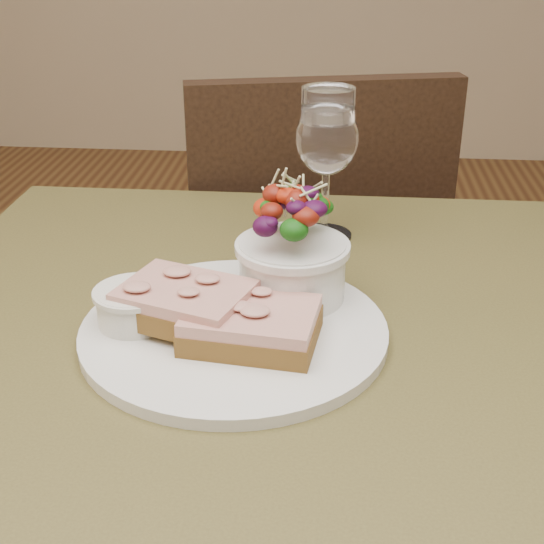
# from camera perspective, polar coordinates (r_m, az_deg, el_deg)

# --- Properties ---
(cafe_table) EXTENTS (0.80, 0.80, 0.75)m
(cafe_table) POSITION_cam_1_polar(r_m,az_deg,el_deg) (0.81, 0.20, -10.95)
(cafe_table) COLOR #463E1E
(cafe_table) RESTS_ON ground
(chair_far) EXTENTS (0.50, 0.50, 0.90)m
(chair_far) POSITION_cam_1_polar(r_m,az_deg,el_deg) (1.54, 2.13, -6.91)
(chair_far) COLOR black
(chair_far) RESTS_ON ground
(dinner_plate) EXTENTS (0.30, 0.30, 0.01)m
(dinner_plate) POSITION_cam_1_polar(r_m,az_deg,el_deg) (0.74, -2.87, -4.45)
(dinner_plate) COLOR white
(dinner_plate) RESTS_ON cafe_table
(sandwich_front) EXTENTS (0.13, 0.10, 0.03)m
(sandwich_front) POSITION_cam_1_polar(r_m,az_deg,el_deg) (0.71, -1.56, -4.01)
(sandwich_front) COLOR #493213
(sandwich_front) RESTS_ON dinner_plate
(sandwich_back) EXTENTS (0.14, 0.12, 0.03)m
(sandwich_back) POSITION_cam_1_polar(r_m,az_deg,el_deg) (0.73, -6.54, -2.30)
(sandwich_back) COLOR #493213
(sandwich_back) RESTS_ON dinner_plate
(ramekin) EXTENTS (0.07, 0.07, 0.04)m
(ramekin) POSITION_cam_1_polar(r_m,az_deg,el_deg) (0.75, -10.34, -2.42)
(ramekin) COLOR silver
(ramekin) RESTS_ON dinner_plate
(salad_bowl) EXTENTS (0.11, 0.11, 0.13)m
(salad_bowl) POSITION_cam_1_polar(r_m,az_deg,el_deg) (0.77, 1.56, 2.09)
(salad_bowl) COLOR white
(salad_bowl) RESTS_ON dinner_plate
(garnish) EXTENTS (0.05, 0.04, 0.02)m
(garnish) POSITION_cam_1_polar(r_m,az_deg,el_deg) (0.82, -7.26, -0.50)
(garnish) COLOR #0C3409
(garnish) RESTS_ON dinner_plate
(wine_glass) EXTENTS (0.08, 0.08, 0.18)m
(wine_glass) POSITION_cam_1_polar(r_m,az_deg,el_deg) (0.93, 4.16, 9.71)
(wine_glass) COLOR white
(wine_glass) RESTS_ON cafe_table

